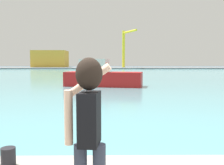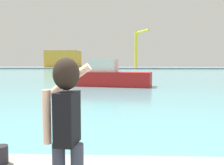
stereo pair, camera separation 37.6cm
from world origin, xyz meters
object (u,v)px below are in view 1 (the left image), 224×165
at_px(harbor_bollard, 8,157).
at_px(warehouse_left, 50,59).
at_px(port_crane, 125,45).
at_px(boat_moored, 102,77).
at_px(person_photographer, 89,122).

distance_m(harbor_bollard, warehouse_left, 94.27).
xyz_separation_m(warehouse_left, port_crane, (28.14, -6.96, 4.88)).
bearing_deg(warehouse_left, harbor_bollard, -77.22).
bearing_deg(port_crane, warehouse_left, 166.11).
bearing_deg(boat_moored, port_crane, 96.37).
height_order(person_photographer, warehouse_left, warehouse_left).
bearing_deg(warehouse_left, person_photographer, -76.57).
height_order(person_photographer, boat_moored, boat_moored).
bearing_deg(warehouse_left, port_crane, -13.89).
relative_size(person_photographer, port_crane, 0.13).
bearing_deg(person_photographer, harbor_bollard, 52.49).
bearing_deg(boat_moored, harbor_bollard, -81.10).
xyz_separation_m(boat_moored, warehouse_left, (-21.81, 73.07, 2.72)).
xyz_separation_m(boat_moored, port_crane, (6.33, 66.12, 7.60)).
height_order(harbor_bollard, warehouse_left, warehouse_left).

